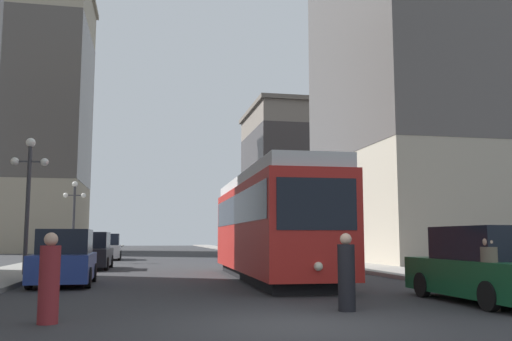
{
  "coord_description": "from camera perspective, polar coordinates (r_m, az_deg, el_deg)",
  "views": [
    {
      "loc": [
        -2.72,
        -9.77,
        1.55
      ],
      "look_at": [
        0.57,
        6.7,
        3.59
      ],
      "focal_mm": 38.86,
      "sensor_mm": 36.0,
      "label": 1
    }
  ],
  "objects": [
    {
      "name": "parked_car_right_far",
      "position": [
        14.54,
        22.46,
        -9.18
      ],
      "size": [
        1.9,
        4.68,
        1.82
      ],
      "rotation": [
        0.0,
        0.0,
        3.14
      ],
      "color": "black",
      "rests_on": "ground"
    },
    {
      "name": "building_right_midblock",
      "position": [
        67.47,
        5.45,
        -0.75
      ],
      "size": [
        14.83,
        14.67,
        17.07
      ],
      "color": "slate",
      "rests_on": "ground"
    },
    {
      "name": "pedestrian_crossing_near",
      "position": [
        10.93,
        -20.51,
        -10.6
      ],
      "size": [
        0.37,
        0.37,
        1.64
      ],
      "rotation": [
        0.0,
        0.0,
        0.08
      ],
      "color": "maroon",
      "rests_on": "ground"
    },
    {
      "name": "pedestrian_crossing_far",
      "position": [
        12.16,
        9.29,
        -10.53
      ],
      "size": [
        0.37,
        0.37,
        1.64
      ],
      "rotation": [
        0.0,
        0.0,
        3.17
      ],
      "color": "black",
      "rests_on": "ground"
    },
    {
      "name": "parked_car_left_near",
      "position": [
        19.5,
        -19.09,
        -8.62
      ],
      "size": [
        1.97,
        4.27,
        1.82
      ],
      "rotation": [
        0.0,
        0.0,
        0.02
      ],
      "color": "black",
      "rests_on": "ground"
    },
    {
      "name": "parked_car_left_far",
      "position": [
        40.74,
        -15.05,
        -7.68
      ],
      "size": [
        1.96,
        4.38,
        1.82
      ],
      "rotation": [
        0.0,
        0.0,
        0.02
      ],
      "color": "black",
      "rests_on": "ground"
    },
    {
      "name": "streetcar",
      "position": [
        20.92,
        1.46,
        -5.41
      ],
      "size": [
        2.9,
        12.77,
        3.89
      ],
      "rotation": [
        0.0,
        0.0,
        -0.02
      ],
      "color": "black",
      "rests_on": "ground"
    },
    {
      "name": "building_left_midblock",
      "position": [
        66.92,
        -21.88,
        5.64
      ],
      "size": [
        11.94,
        14.76,
        30.09
      ],
      "color": "gray",
      "rests_on": "ground"
    },
    {
      "name": "sidewalk_left",
      "position": [
        50.08,
        -17.6,
        -8.29
      ],
      "size": [
        2.94,
        120.0,
        0.15
      ],
      "primitive_type": "cube",
      "color": "gray",
      "rests_on": "ground"
    },
    {
      "name": "parked_car_left_mid",
      "position": [
        28.82,
        -16.58,
        -8.04
      ],
      "size": [
        1.96,
        4.32,
        1.82
      ],
      "rotation": [
        0.0,
        0.0,
        -0.02
      ],
      "color": "black",
      "rests_on": "ground"
    },
    {
      "name": "sidewalk_right",
      "position": [
        50.94,
        0.94,
        -8.58
      ],
      "size": [
        2.94,
        120.0,
        0.15
      ],
      "primitive_type": "cube",
      "color": "gray",
      "rests_on": "ground"
    },
    {
      "name": "lamp_post_left_near",
      "position": [
        23.21,
        -22.36,
        -1.25
      ],
      "size": [
        1.41,
        0.36,
        5.28
      ],
      "color": "#333338",
      "rests_on": "sidewalk_left"
    },
    {
      "name": "pedestrian_on_sidewalk",
      "position": [
        13.12,
        22.96,
        -9.94
      ],
      "size": [
        0.35,
        0.35,
        1.58
      ],
      "rotation": [
        0.0,
        0.0,
        1.1
      ],
      "color": "#6B5B4C",
      "rests_on": "ground"
    },
    {
      "name": "ground_plane",
      "position": [
        10.26,
        4.38,
        -15.59
      ],
      "size": [
        200.0,
        200.0,
        0.0
      ],
      "primitive_type": "plane",
      "color": "#303033"
    },
    {
      "name": "transit_bus",
      "position": [
        39.42,
        0.58,
        -6.34
      ],
      "size": [
        2.83,
        11.35,
        3.45
      ],
      "rotation": [
        0.0,
        0.0,
        -0.02
      ],
      "color": "black",
      "rests_on": "ground"
    },
    {
      "name": "building_right_corner",
      "position": [
        39.41,
        16.8,
        11.86
      ],
      "size": [
        11.95,
        15.36,
        27.24
      ],
      "color": "#B2A893",
      "rests_on": "ground"
    },
    {
      "name": "lamp_post_left_far",
      "position": [
        37.22,
        -18.22,
        -3.63
      ],
      "size": [
        1.41,
        0.36,
        4.99
      ],
      "color": "#333338",
      "rests_on": "sidewalk_left"
    }
  ]
}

